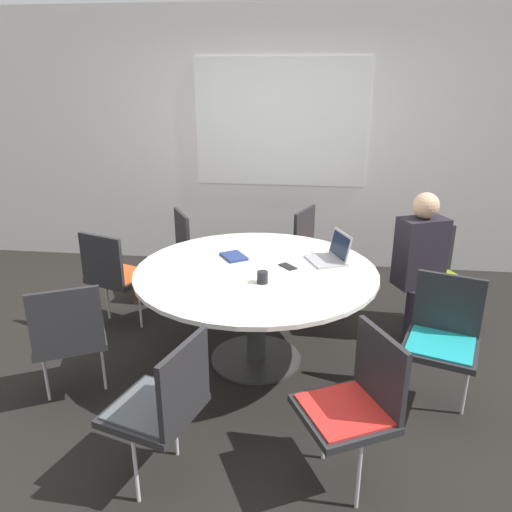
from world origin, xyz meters
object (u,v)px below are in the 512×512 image
coffee_cup (262,277)px  handbag (154,288)px  chair_3 (114,271)px  chair_0 (438,272)px  person_0 (421,256)px  chair_4 (69,333)px  cell_phone (288,267)px  chair_2 (196,247)px  chair_7 (443,333)px  spiral_notebook (234,256)px  chair_5 (164,401)px  chair_6 (356,399)px  chair_1 (316,247)px  laptop (332,254)px

coffee_cup → handbag: 1.72m
chair_3 → handbag: (0.15, 0.50, -0.36)m
chair_0 → person_0: person_0 is taller
chair_4 → cell_phone: (1.33, 0.71, 0.23)m
chair_0 → chair_2: bearing=-33.7°
chair_3 → chair_7: 2.56m
chair_0 → person_0: 0.32m
chair_4 → spiral_notebook: 1.27m
chair_3 → person_0: bearing=23.6°
chair_5 → chair_6: same height
person_0 → handbag: size_ratio=3.33×
spiral_notebook → handbag: spiral_notebook is taller
chair_2 → chair_4: same height
chair_1 → person_0: size_ratio=0.71×
person_0 → handbag: 2.40m
handbag → chair_4: bearing=-91.2°
chair_1 → handbag: 1.58m
person_0 → coffee_cup: 1.39m
chair_1 → laptop: laptop is taller
chair_2 → coffee_cup: bearing=0.4°
chair_4 → chair_6: bearing=-41.9°
chair_1 → laptop: 1.02m
chair_2 → chair_7: size_ratio=1.00×
chair_6 → chair_5: bearing=71.0°
chair_2 → spiral_notebook: chair_2 is taller
coffee_cup → chair_4: bearing=-161.0°
laptop → coffee_cup: (-0.46, -0.47, -0.01)m
chair_5 → laptop: laptop is taller
spiral_notebook → cell_phone: (0.41, -0.14, -0.01)m
handbag → chair_0: bearing=-4.3°
chair_3 → coffee_cup: bearing=-5.2°
person_0 → chair_5: bearing=25.3°
chair_7 → person_0: 0.90m
chair_2 → coffee_cup: chair_2 is taller
coffee_cup → chair_5: bearing=-110.7°
person_0 → laptop: bearing=-1.1°
chair_5 → handbag: (-0.77, 2.12, -0.36)m
coffee_cup → handbag: size_ratio=0.22×
chair_4 → chair_5: size_ratio=1.00×
chair_1 → laptop: size_ratio=2.36×
chair_3 → chair_2: bearing=73.3°
chair_5 → laptop: bearing=-12.7°
chair_0 → handbag: bearing=-27.8°
chair_5 → chair_6: bearing=-64.9°
chair_2 → chair_3: 0.87m
chair_6 → spiral_notebook: (-0.84, 1.32, 0.24)m
laptop → chair_5: bearing=-53.2°
laptop → coffee_cup: size_ratio=4.49×
chair_6 → laptop: size_ratio=2.36×
chair_2 → chair_6: same height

